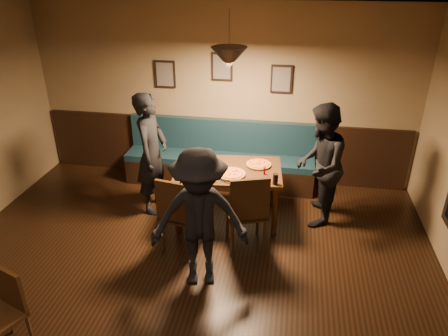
# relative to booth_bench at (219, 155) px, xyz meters

# --- Properties ---
(floor) EXTENTS (7.00, 7.00, 0.00)m
(floor) POSITION_rel_booth_bench_xyz_m (0.00, -3.20, -0.50)
(floor) COLOR black
(floor) RESTS_ON ground
(ceiling) EXTENTS (7.00, 7.00, 0.00)m
(ceiling) POSITION_rel_booth_bench_xyz_m (0.00, -3.20, 2.30)
(ceiling) COLOR silver
(ceiling) RESTS_ON ground
(wall_back) EXTENTS (6.00, 0.00, 6.00)m
(wall_back) POSITION_rel_booth_bench_xyz_m (0.00, 0.30, 0.90)
(wall_back) COLOR #8C704F
(wall_back) RESTS_ON ground
(wainscot) EXTENTS (5.88, 0.06, 1.00)m
(wainscot) POSITION_rel_booth_bench_xyz_m (0.00, 0.27, 0.00)
(wainscot) COLOR black
(wainscot) RESTS_ON ground
(booth_bench) EXTENTS (3.00, 0.60, 1.00)m
(booth_bench) POSITION_rel_booth_bench_xyz_m (0.00, 0.00, 0.00)
(booth_bench) COLOR #0F232D
(booth_bench) RESTS_ON ground
(picture_left) EXTENTS (0.32, 0.04, 0.42)m
(picture_left) POSITION_rel_booth_bench_xyz_m (-0.90, 0.27, 1.20)
(picture_left) COLOR black
(picture_left) RESTS_ON wall_back
(picture_center) EXTENTS (0.32, 0.04, 0.42)m
(picture_center) POSITION_rel_booth_bench_xyz_m (0.00, 0.27, 1.35)
(picture_center) COLOR black
(picture_center) RESTS_ON wall_back
(picture_right) EXTENTS (0.32, 0.04, 0.42)m
(picture_right) POSITION_rel_booth_bench_xyz_m (0.90, 0.27, 1.20)
(picture_right) COLOR black
(picture_right) RESTS_ON wall_back
(pendant_lamp) EXTENTS (0.44, 0.44, 0.25)m
(pendant_lamp) POSITION_rel_booth_bench_xyz_m (0.30, -0.98, 1.75)
(pendant_lamp) COLOR black
(pendant_lamp) RESTS_ON ceiling
(dining_table) EXTENTS (1.51, 1.05, 0.76)m
(dining_table) POSITION_rel_booth_bench_xyz_m (0.30, -0.98, -0.12)
(dining_table) COLOR #32190D
(dining_table) RESTS_ON floor
(chair_near_left) EXTENTS (0.53, 0.53, 1.03)m
(chair_near_left) POSITION_rel_booth_bench_xyz_m (-0.14, -1.75, 0.01)
(chair_near_left) COLOR black
(chair_near_left) RESTS_ON floor
(chair_near_right) EXTENTS (0.59, 0.59, 1.06)m
(chair_near_right) POSITION_rel_booth_bench_xyz_m (0.62, -1.59, 0.03)
(chair_near_right) COLOR #321C0E
(chair_near_right) RESTS_ON floor
(diner_left) EXTENTS (0.45, 0.66, 1.75)m
(diner_left) POSITION_rel_booth_bench_xyz_m (-0.79, -0.91, 0.37)
(diner_left) COLOR black
(diner_left) RESTS_ON floor
(diner_right) EXTENTS (0.75, 0.90, 1.69)m
(diner_right) POSITION_rel_booth_bench_xyz_m (1.51, -0.84, 0.35)
(diner_right) COLOR black
(diner_right) RESTS_ON floor
(diner_front) EXTENTS (1.15, 0.80, 1.63)m
(diner_front) POSITION_rel_booth_bench_xyz_m (0.21, -2.33, 0.32)
(diner_front) COLOR black
(diner_front) RESTS_ON floor
(pizza_a) EXTENTS (0.44, 0.44, 0.04)m
(pizza_a) POSITION_rel_booth_bench_xyz_m (-0.15, -0.85, 0.28)
(pizza_a) COLOR gold
(pizza_a) RESTS_ON dining_table
(pizza_b) EXTENTS (0.48, 0.48, 0.04)m
(pizza_b) POSITION_rel_booth_bench_xyz_m (0.37, -1.16, 0.28)
(pizza_b) COLOR orange
(pizza_b) RESTS_ON dining_table
(pizza_c) EXTENTS (0.45, 0.45, 0.04)m
(pizza_c) POSITION_rel_booth_bench_xyz_m (0.70, -0.81, 0.28)
(pizza_c) COLOR #BE5E23
(pizza_c) RESTS_ON dining_table
(soda_glass) EXTENTS (0.09, 0.09, 0.14)m
(soda_glass) POSITION_rel_booth_bench_xyz_m (0.95, -1.30, 0.33)
(soda_glass) COLOR black
(soda_glass) RESTS_ON dining_table
(tabasco_bottle) EXTENTS (0.03, 0.03, 0.12)m
(tabasco_bottle) POSITION_rel_booth_bench_xyz_m (0.80, -1.06, 0.32)
(tabasco_bottle) COLOR maroon
(tabasco_bottle) RESTS_ON dining_table
(napkin_a) EXTENTS (0.21, 0.21, 0.01)m
(napkin_a) POSITION_rel_booth_bench_xyz_m (-0.32, -0.69, 0.26)
(napkin_a) COLOR #1C6B30
(napkin_a) RESTS_ON dining_table
(napkin_b) EXTENTS (0.18, 0.18, 0.01)m
(napkin_b) POSITION_rel_booth_bench_xyz_m (-0.24, -1.26, 0.26)
(napkin_b) COLOR #1B6628
(napkin_b) RESTS_ON dining_table
(cutlery_set) EXTENTS (0.17, 0.09, 0.00)m
(cutlery_set) POSITION_rel_booth_bench_xyz_m (0.25, -1.37, 0.26)
(cutlery_set) COLOR silver
(cutlery_set) RESTS_ON dining_table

